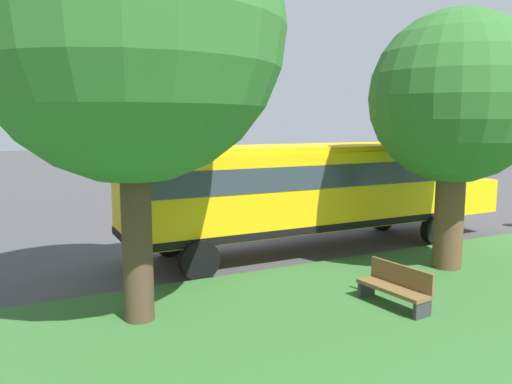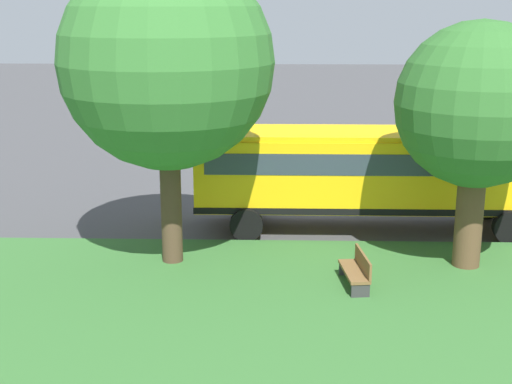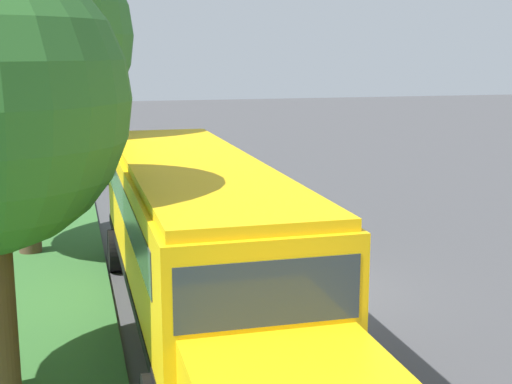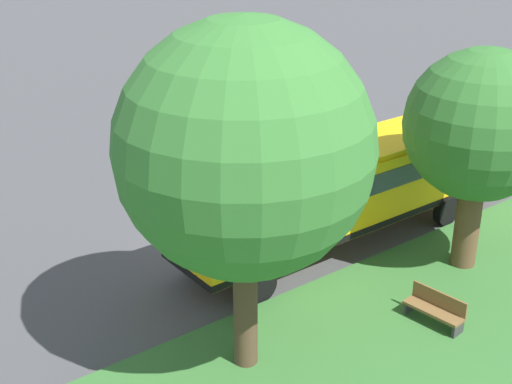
{
  "view_description": "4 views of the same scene",
  "coord_description": "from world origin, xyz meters",
  "px_view_note": "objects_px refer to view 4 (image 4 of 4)",
  "views": [
    {
      "loc": [
        -14.99,
        6.35,
        3.83
      ],
      "look_at": [
        -1.44,
        -0.44,
        1.71
      ],
      "focal_mm": 35.0,
      "sensor_mm": 36.0,
      "label": 1
    },
    {
      "loc": [
        -24.27,
        1.41,
        6.98
      ],
      "look_at": [
        -2.74,
        2.03,
        1.24
      ],
      "focal_mm": 50.0,
      "sensor_mm": 36.0,
      "label": 2
    },
    {
      "loc": [
        -4.7,
        -14.19,
        5.13
      ],
      "look_at": [
        -0.11,
        3.25,
        1.54
      ],
      "focal_mm": 50.0,
      "sensor_mm": 36.0,
      "label": 3
    },
    {
      "loc": [
        -17.1,
        12.53,
        10.67
      ],
      "look_at": [
        -0.73,
        0.08,
        1.61
      ],
      "focal_mm": 50.0,
      "sensor_mm": 36.0,
      "label": 4
    }
  ],
  "objects_px": {
    "school_bus": "(337,188)",
    "oak_tree_beside_bus": "(483,131)",
    "oak_tree_roadside_mid": "(247,151)",
    "park_bench": "(435,309)"
  },
  "relations": [
    {
      "from": "oak_tree_roadside_mid",
      "to": "school_bus",
      "type": "bearing_deg",
      "value": -61.47
    },
    {
      "from": "school_bus",
      "to": "oak_tree_beside_bus",
      "type": "xyz_separation_m",
      "value": [
        -3.5,
        -2.05,
        2.38
      ]
    },
    {
      "from": "school_bus",
      "to": "oak_tree_beside_bus",
      "type": "height_order",
      "value": "oak_tree_beside_bus"
    },
    {
      "from": "oak_tree_beside_bus",
      "to": "oak_tree_roadside_mid",
      "type": "relative_size",
      "value": 0.8
    },
    {
      "from": "oak_tree_beside_bus",
      "to": "school_bus",
      "type": "bearing_deg",
      "value": 30.38
    },
    {
      "from": "oak_tree_roadside_mid",
      "to": "park_bench",
      "type": "distance_m",
      "value": 7.04
    },
    {
      "from": "oak_tree_roadside_mid",
      "to": "park_bench",
      "type": "xyz_separation_m",
      "value": [
        -1.77,
        -4.72,
        -4.9
      ]
    },
    {
      "from": "school_bus",
      "to": "park_bench",
      "type": "height_order",
      "value": "school_bus"
    },
    {
      "from": "oak_tree_beside_bus",
      "to": "park_bench",
      "type": "relative_size",
      "value": 4.01
    },
    {
      "from": "oak_tree_beside_bus",
      "to": "park_bench",
      "type": "xyz_separation_m",
      "value": [
        -1.4,
        3.09,
        -3.83
      ]
    }
  ]
}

